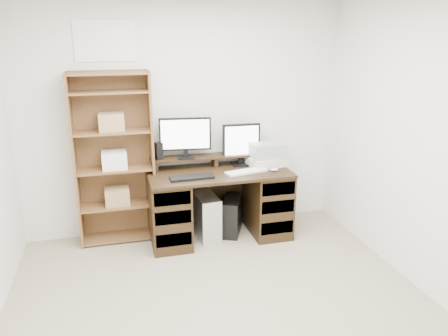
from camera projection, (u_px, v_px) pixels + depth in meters
name	position (u px, v px, depth m)	size (l,w,h in m)	color
room	(235.00, 176.00, 2.90)	(3.54, 4.04, 2.54)	gray
desk	(219.00, 203.00, 4.74)	(1.50, 0.70, 0.75)	black
riser_shelf	(214.00, 157.00, 4.80)	(1.40, 0.22, 0.12)	black
monitor_wide	(185.00, 136.00, 4.62)	(0.55, 0.16, 0.44)	black
monitor_small	(241.00, 143.00, 4.79)	(0.42, 0.16, 0.46)	black
speaker	(159.00, 151.00, 4.61)	(0.07, 0.07, 0.18)	black
keyboard_black	(192.00, 177.00, 4.40)	(0.44, 0.15, 0.02)	black
keyboard_white	(246.00, 172.00, 4.59)	(0.45, 0.14, 0.02)	white
mouse	(274.00, 169.00, 4.63)	(0.09, 0.06, 0.03)	silver
printer	(267.00, 161.00, 4.81)	(0.39, 0.29, 0.10)	beige
basket	(267.00, 150.00, 4.78)	(0.37, 0.26, 0.16)	#94999E
tower_silver	(206.00, 215.00, 4.79)	(0.21, 0.48, 0.48)	silver
tower_black	(232.00, 216.00, 4.86)	(0.33, 0.45, 0.41)	black
bookshelf	(114.00, 158.00, 4.52)	(0.80, 0.30, 1.80)	brown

